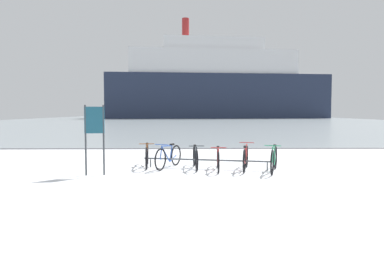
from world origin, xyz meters
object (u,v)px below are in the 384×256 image
object	(u,v)px
bicycle_4	(246,158)
ferry_ship	(216,85)
bicycle_3	(218,159)
bicycle_2	(195,157)
bicycle_0	(147,156)
bicycle_5	(274,159)
bicycle_1	(169,157)
info_sign	(94,128)

from	to	relation	value
bicycle_4	ferry_ship	distance (m)	76.13
bicycle_4	bicycle_3	bearing A→B (deg)	-179.63
bicycle_2	ferry_ship	xyz separation A→B (m)	(7.20, 75.19, 8.23)
bicycle_0	bicycle_5	distance (m)	4.01
bicycle_1	bicycle_3	world-z (taller)	bicycle_1
bicycle_5	bicycle_3	bearing A→B (deg)	168.19
bicycle_0	ferry_ship	world-z (taller)	ferry_ship
bicycle_0	bicycle_3	distance (m)	2.34
bicycle_5	ferry_ship	xyz separation A→B (m)	(4.87, 75.83, 8.20)
bicycle_4	bicycle_5	xyz separation A→B (m)	(0.78, -0.35, 0.01)
bicycle_2	bicycle_4	size ratio (longest dim) A/B	0.97
bicycle_3	bicycle_1	bearing A→B (deg)	166.17
bicycle_3	info_sign	distance (m)	3.77
bicycle_1	info_sign	xyz separation A→B (m)	(-2.01, -1.14, 0.99)
info_sign	bicycle_0	bearing A→B (deg)	46.56
bicycle_2	info_sign	xyz separation A→B (m)	(-2.87, -1.05, 1.00)
bicycle_2	info_sign	bearing A→B (deg)	-159.83
bicycle_0	bicycle_3	world-z (taller)	bicycle_0
bicycle_1	bicycle_4	size ratio (longest dim) A/B	0.95
bicycle_3	bicycle_2	bearing A→B (deg)	157.23
bicycle_3	bicycle_4	xyz separation A→B (m)	(0.85, 0.01, 0.03)
bicycle_0	ferry_ship	bearing A→B (deg)	83.32
bicycle_1	bicycle_3	xyz separation A→B (m)	(1.55, -0.38, -0.02)
bicycle_0	bicycle_3	size ratio (longest dim) A/B	0.99
ferry_ship	bicycle_0	bearing A→B (deg)	-96.68
bicycle_3	bicycle_5	bearing A→B (deg)	-11.81
ferry_ship	info_sign	bearing A→B (deg)	-97.52
bicycle_0	ferry_ship	size ratio (longest dim) A/B	0.03
bicycle_0	bicycle_2	size ratio (longest dim) A/B	1.02
bicycle_1	bicycle_5	size ratio (longest dim) A/B	0.95
info_sign	ferry_ship	bearing A→B (deg)	82.48
bicycle_5	bicycle_2	bearing A→B (deg)	164.80
bicycle_2	bicycle_5	xyz separation A→B (m)	(2.32, -0.63, 0.03)
bicycle_0	bicycle_5	world-z (taller)	bicycle_5
ferry_ship	bicycle_3	bearing A→B (deg)	-94.93
bicycle_5	info_sign	size ratio (longest dim) A/B	0.85
bicycle_5	bicycle_0	bearing A→B (deg)	166.33
ferry_ship	bicycle_5	bearing A→B (deg)	-93.68
bicycle_0	info_sign	distance (m)	2.13
ferry_ship	bicycle_4	bearing A→B (deg)	-94.29
ferry_ship	bicycle_2	bearing A→B (deg)	-95.47
bicycle_4	bicycle_2	bearing A→B (deg)	169.54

